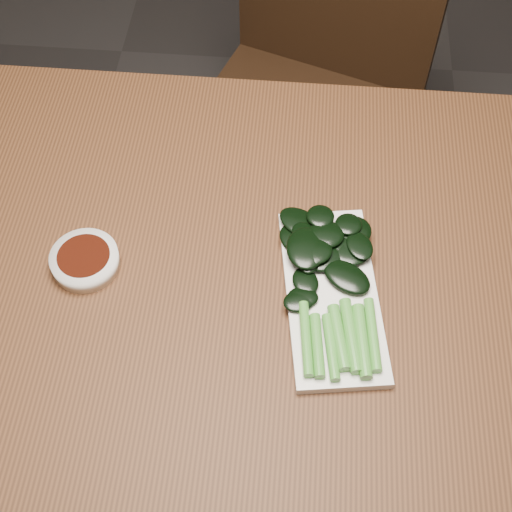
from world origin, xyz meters
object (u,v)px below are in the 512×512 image
at_px(table, 245,297).
at_px(sauce_bowl, 85,260).
at_px(gai_lan, 328,268).
at_px(chair_far, 311,90).
at_px(serving_plate, 331,295).

distance_m(table, sauce_bowl, 0.24).
xyz_separation_m(table, gai_lan, (0.12, 0.00, 0.10)).
bearing_deg(chair_far, serving_plate, -67.43).
relative_size(sauce_bowl, gai_lan, 0.34).
distance_m(chair_far, gai_lan, 0.73).
height_order(table, sauce_bowl, sauce_bowl).
height_order(table, serving_plate, serving_plate).
distance_m(chair_far, sauce_bowl, 0.79).
bearing_deg(table, serving_plate, -14.69).
bearing_deg(gai_lan, sauce_bowl, -178.37).
bearing_deg(table, gai_lan, 0.60).
bearing_deg(serving_plate, gai_lan, 101.58).
distance_m(serving_plate, gai_lan, 0.04).
distance_m(sauce_bowl, gai_lan, 0.35).
relative_size(chair_far, sauce_bowl, 9.15).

